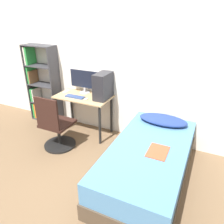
{
  "coord_description": "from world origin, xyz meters",
  "views": [
    {
      "loc": [
        1.55,
        -1.86,
        2.1
      ],
      "look_at": [
        0.33,
        0.72,
        0.75
      ],
      "focal_mm": 35.0,
      "sensor_mm": 36.0,
      "label": 1
    }
  ],
  "objects_px": {
    "pc_tower": "(103,86)",
    "bed": "(148,163)",
    "office_chair": "(56,129)",
    "keyboard": "(75,97)",
    "bookshelf": "(40,86)",
    "monitor": "(84,80)"
  },
  "relations": [
    {
      "from": "bookshelf",
      "to": "keyboard",
      "type": "bearing_deg",
      "value": -13.48
    },
    {
      "from": "bookshelf",
      "to": "keyboard",
      "type": "xyz_separation_m",
      "value": [
        0.99,
        -0.24,
        0.01
      ]
    },
    {
      "from": "bookshelf",
      "to": "keyboard",
      "type": "relative_size",
      "value": 4.33
    },
    {
      "from": "bed",
      "to": "keyboard",
      "type": "bearing_deg",
      "value": 158.77
    },
    {
      "from": "keyboard",
      "to": "pc_tower",
      "type": "distance_m",
      "value": 0.54
    },
    {
      "from": "bed",
      "to": "keyboard",
      "type": "distance_m",
      "value": 1.7
    },
    {
      "from": "pc_tower",
      "to": "bed",
      "type": "bearing_deg",
      "value": -35.68
    },
    {
      "from": "office_chair",
      "to": "monitor",
      "type": "height_order",
      "value": "monitor"
    },
    {
      "from": "bookshelf",
      "to": "bed",
      "type": "relative_size",
      "value": 0.78
    },
    {
      "from": "office_chair",
      "to": "pc_tower",
      "type": "xyz_separation_m",
      "value": [
        0.52,
        0.68,
        0.59
      ]
    },
    {
      "from": "office_chair",
      "to": "pc_tower",
      "type": "height_order",
      "value": "pc_tower"
    },
    {
      "from": "keyboard",
      "to": "pc_tower",
      "type": "xyz_separation_m",
      "value": [
        0.46,
        0.17,
        0.21
      ]
    },
    {
      "from": "office_chair",
      "to": "pc_tower",
      "type": "relative_size",
      "value": 2.13
    },
    {
      "from": "bed",
      "to": "monitor",
      "type": "height_order",
      "value": "monitor"
    },
    {
      "from": "bookshelf",
      "to": "monitor",
      "type": "relative_size",
      "value": 2.66
    },
    {
      "from": "keyboard",
      "to": "pc_tower",
      "type": "relative_size",
      "value": 0.8
    },
    {
      "from": "bookshelf",
      "to": "monitor",
      "type": "height_order",
      "value": "bookshelf"
    },
    {
      "from": "keyboard",
      "to": "bed",
      "type": "bearing_deg",
      "value": -21.23
    },
    {
      "from": "monitor",
      "to": "pc_tower",
      "type": "relative_size",
      "value": 1.3
    },
    {
      "from": "office_chair",
      "to": "monitor",
      "type": "distance_m",
      "value": 1.0
    },
    {
      "from": "office_chair",
      "to": "keyboard",
      "type": "xyz_separation_m",
      "value": [
        0.05,
        0.52,
        0.38
      ]
    },
    {
      "from": "pc_tower",
      "to": "monitor",
      "type": "bearing_deg",
      "value": 166.1
    }
  ]
}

